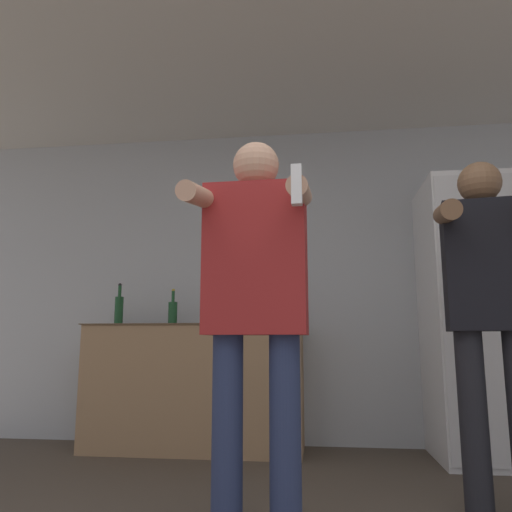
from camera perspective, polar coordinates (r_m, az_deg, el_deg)
name	(u,v)px	position (r m, az deg, el deg)	size (l,w,h in m)	color
wall_back	(310,282)	(4.11, 6.14, -2.98)	(7.00, 0.06, 2.55)	#B2B7BC
ceiling_slab	(300,28)	(3.16, 5.05, 24.55)	(7.00, 3.39, 0.05)	silver
refrigerator	(477,317)	(3.85, 23.96, -6.40)	(0.67, 0.76, 1.93)	white
counter	(196,386)	(3.90, -6.91, -14.56)	(1.63, 0.57, 0.92)	#997551
bottle_red_label	(173,312)	(3.94, -9.50, -6.31)	(0.07, 0.07, 0.28)	#194723
bottle_brown_liquor	(279,305)	(3.79, 2.61, -5.64)	(0.09, 0.09, 0.35)	maroon
bottle_dark_rum	(230,308)	(3.84, -2.95, -5.92)	(0.09, 0.09, 0.33)	silver
bottle_green_wine	(119,309)	(4.09, -15.40, -5.85)	(0.07, 0.07, 0.33)	#194723
person_woman_foreground	(256,297)	(2.02, -0.03, -4.69)	(0.48, 0.49, 1.63)	navy
person_man_side	(489,299)	(2.65, 25.11, -4.46)	(0.51, 0.53, 1.69)	black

